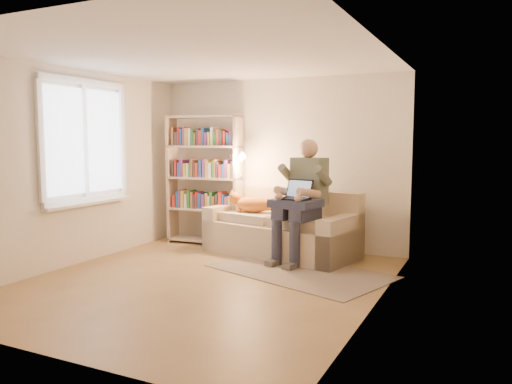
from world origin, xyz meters
The scene contains 14 objects.
floor centered at (0.00, 0.00, 0.00)m, with size 4.50×4.50×0.00m, color olive.
ceiling centered at (0.00, 0.00, 2.60)m, with size 4.00×4.50×0.02m, color white.
wall_left centered at (-2.00, 0.00, 1.30)m, with size 0.02×4.50×2.60m, color silver.
wall_right centered at (2.00, 0.00, 1.30)m, with size 0.02×4.50×2.60m, color silver.
wall_back centered at (0.00, 2.25, 1.30)m, with size 4.00×0.02×2.60m, color silver.
wall_front centered at (0.00, -2.25, 1.30)m, with size 4.00×0.02×2.60m, color silver.
window centered at (-1.95, 0.20, 1.38)m, with size 0.12×1.52×1.69m.
sofa centered at (0.28, 1.75, 0.34)m, with size 2.35×1.42×0.93m.
person centered at (0.68, 1.49, 0.93)m, with size 0.61×0.84×1.68m.
cat centered at (-0.28, 1.72, 0.72)m, with size 0.80×0.38×0.29m.
blanket centered at (0.73, 1.30, 0.82)m, with size 0.60×0.49×0.11m, color #24293F.
laptop centered at (0.73, 1.31, 0.94)m, with size 0.45×0.40×0.33m.
bookshelf centered at (-1.14, 1.90, 1.14)m, with size 1.38×0.41×2.06m.
rug centered at (0.86, 0.92, 0.01)m, with size 2.21×1.30×0.01m, color gray.
Camera 1 is at (3.04, -4.89, 1.67)m, focal length 35.00 mm.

